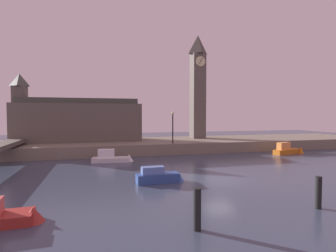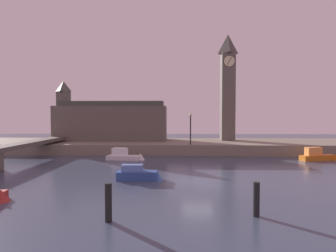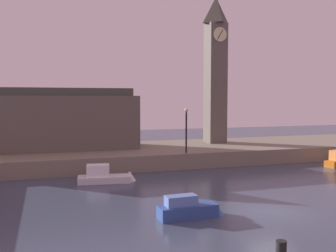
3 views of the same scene
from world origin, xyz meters
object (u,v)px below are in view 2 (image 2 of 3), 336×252
Objects in this scene: boat_tour_blue at (140,174)px; boat_patrol_orange at (320,156)px; clock_tower at (228,86)px; boat_ferry_white at (127,156)px; mooring_post_right at (256,199)px; streetlamp at (191,125)px; parliament_hall at (110,121)px; mooring_post_left at (108,202)px.

boat_patrol_orange is at bearing 27.31° from boat_tour_blue.
clock_tower reaches higher than boat_ferry_white.
clock_tower is 9.15× the size of mooring_post_right.
boat_patrol_orange is at bearing -12.86° from streetlamp.
clock_tower is at bearing 82.17° from mooring_post_right.
streetlamp is (12.81, -6.74, -0.44)m from parliament_hall.
parliament_hall is 4.12× the size of streetlamp.
parliament_hall is 22.82m from boat_tour_blue.
boat_tour_blue is (-20.81, -10.74, -0.05)m from boat_patrol_orange.
boat_tour_blue is at bearing 132.10° from mooring_post_right.
streetlamp is 16.53m from boat_patrol_orange.
boat_patrol_orange is at bearing 43.11° from mooring_post_left.
clock_tower is at bearing 37.31° from boat_ferry_white.
mooring_post_left is at bearing -111.23° from clock_tower.
clock_tower is at bearing 61.93° from boat_tour_blue.
mooring_post_right is 0.35× the size of boat_patrol_orange.
streetlamp is at bearing 70.49° from boat_tour_blue.
mooring_post_right is at bearing -84.13° from streetlamp.
boat_tour_blue is at bearing 87.29° from mooring_post_left.
boat_tour_blue is (0.43, 9.14, -0.51)m from mooring_post_left.
mooring_post_right is 21.39m from boat_ferry_white.
mooring_post_right is 0.37× the size of boat_ferry_white.
boat_ferry_white is at bearing 105.69° from boat_tour_blue.
boat_tour_blue is at bearing -152.69° from boat_patrol_orange.
mooring_post_right is (-4.09, -29.71, -9.39)m from clock_tower.
streetlamp is at bearing 25.35° from boat_ferry_white.
streetlamp reaches higher than mooring_post_right.
boat_tour_blue is at bearing -69.85° from parliament_hall.
boat_ferry_white is 10.93m from boat_tour_blue.
clock_tower reaches higher than mooring_post_right.
parliament_hall is 31.29m from mooring_post_left.
streetlamp is at bearing -131.65° from clock_tower.
mooring_post_left is 19.83m from boat_ferry_white.
boat_patrol_orange reaches higher than boat_ferry_white.
streetlamp is at bearing 76.78° from mooring_post_left.
streetlamp is at bearing 167.14° from boat_patrol_orange.
parliament_hall is at bearing 117.34° from mooring_post_right.
parliament_hall is at bearing 152.26° from streetlamp.
parliament_hall reaches higher than mooring_post_right.
streetlamp is 0.82× the size of boat_patrol_orange.
boat_patrol_orange is at bearing -19.89° from parliament_hall.
boat_tour_blue is (-5.08, -14.33, -3.67)m from streetlamp.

